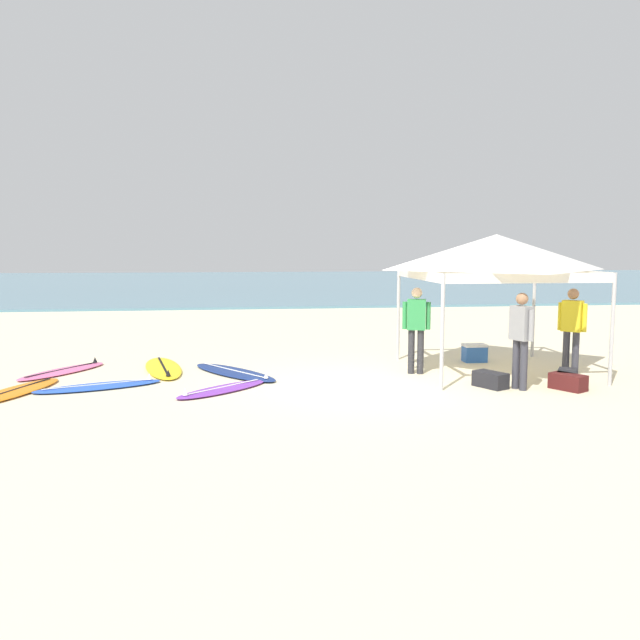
% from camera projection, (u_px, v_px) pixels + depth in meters
% --- Properties ---
extents(ground_plane, '(80.00, 80.00, 0.00)m').
position_uv_depth(ground_plane, '(362.00, 386.00, 11.69)').
color(ground_plane, beige).
extents(sea, '(80.00, 36.00, 0.10)m').
position_uv_depth(sea, '(272.00, 283.00, 43.88)').
color(sea, '#568499').
rests_on(sea, ground).
extents(canopy_tent, '(3.27, 3.27, 2.75)m').
position_uv_depth(canopy_tent, '(496.00, 253.00, 12.82)').
color(canopy_tent, '#B7B7BC').
rests_on(canopy_tent, ground).
extents(surfboard_pink, '(1.64, 2.09, 0.19)m').
position_uv_depth(surfboard_pink, '(63.00, 371.00, 12.94)').
color(surfboard_pink, pink).
rests_on(surfboard_pink, ground).
extents(surfboard_orange, '(1.39, 2.39, 0.19)m').
position_uv_depth(surfboard_orange, '(13.00, 392.00, 11.07)').
color(surfboard_orange, orange).
rests_on(surfboard_orange, ground).
extents(surfboard_yellow, '(1.19, 2.64, 0.19)m').
position_uv_depth(surfboard_yellow, '(163.00, 368.00, 13.27)').
color(surfboard_yellow, yellow).
rests_on(surfboard_yellow, ground).
extents(surfboard_navy, '(2.01, 2.42, 0.19)m').
position_uv_depth(surfboard_navy, '(234.00, 372.00, 12.81)').
color(surfboard_navy, navy).
rests_on(surfboard_navy, ground).
extents(surfboard_blue, '(2.27, 1.34, 0.19)m').
position_uv_depth(surfboard_blue, '(99.00, 386.00, 11.53)').
color(surfboard_blue, blue).
rests_on(surfboard_blue, ground).
extents(surfboard_purple, '(1.81, 1.71, 0.19)m').
position_uv_depth(surfboard_purple, '(222.00, 389.00, 11.29)').
color(surfboard_purple, purple).
rests_on(surfboard_purple, ground).
extents(person_grey, '(0.34, 0.52, 1.71)m').
position_uv_depth(person_grey, '(521.00, 334.00, 11.32)').
color(person_grey, '#383842').
rests_on(person_grey, ground).
extents(person_green, '(0.53, 0.31, 1.71)m').
position_uv_depth(person_green, '(416.00, 324.00, 12.74)').
color(person_green, '#2D2D33').
rests_on(person_green, ground).
extents(person_yellow, '(0.41, 0.42, 1.71)m').
position_uv_depth(person_yellow, '(572.00, 326.00, 12.48)').
color(person_yellow, '#383842').
rests_on(person_yellow, ground).
extents(gear_bag_near_tent, '(0.56, 0.68, 0.28)m').
position_uv_depth(gear_bag_near_tent, '(490.00, 380.00, 11.58)').
color(gear_bag_near_tent, '#232328').
rests_on(gear_bag_near_tent, ground).
extents(gear_bag_by_pole, '(0.58, 0.68, 0.28)m').
position_uv_depth(gear_bag_by_pole, '(568.00, 382.00, 11.39)').
color(gear_bag_by_pole, '#4C1919').
rests_on(gear_bag_by_pole, ground).
extents(gear_bag_on_sand, '(0.59, 0.68, 0.28)m').
position_uv_depth(gear_bag_on_sand, '(567.00, 377.00, 11.77)').
color(gear_bag_on_sand, '#232328').
rests_on(gear_bag_on_sand, ground).
extents(cooler_box, '(0.50, 0.36, 0.39)m').
position_uv_depth(cooler_box, '(474.00, 353.00, 14.15)').
color(cooler_box, '#2D60B7').
rests_on(cooler_box, ground).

